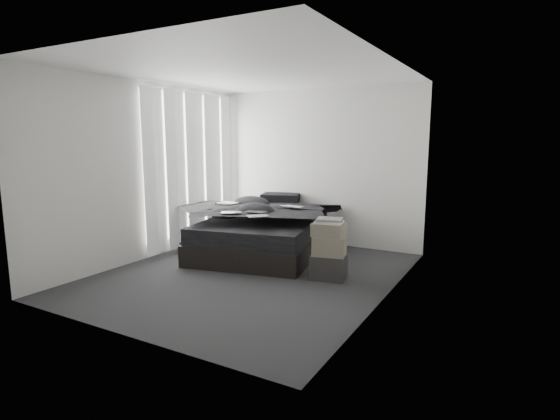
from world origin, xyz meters
The scene contains 25 objects.
floor centered at (0.00, 0.00, 0.00)m, with size 3.60×4.20×0.01m, color #2B2B2D.
ceiling centered at (0.00, 0.00, 2.60)m, with size 3.60×4.20×0.01m, color white.
wall_back centered at (0.00, 2.10, 1.30)m, with size 3.60×0.01×2.60m, color silver.
wall_front centered at (0.00, -2.10, 1.30)m, with size 3.60×0.01×2.60m, color silver.
wall_left centered at (-1.80, 0.00, 1.30)m, with size 0.01×4.20×2.60m, color silver.
wall_right centered at (1.80, 0.00, 1.30)m, with size 0.01×4.20×2.60m, color silver.
window_left centered at (-1.78, 0.90, 1.35)m, with size 0.02×2.00×2.30m, color white.
curtain_left centered at (-1.73, 0.90, 1.28)m, with size 0.06×2.12×2.48m, color white.
bed centered at (-0.43, 1.02, 0.15)m, with size 1.70×2.25×0.31m, color black.
mattress centered at (-0.43, 1.02, 0.43)m, with size 1.64×2.18×0.24m, color black.
duvet centered at (-0.42, 0.97, 0.68)m, with size 1.66×1.92×0.26m, color black.
pillow_lower centered at (-0.66, 1.86, 0.62)m, with size 0.68×0.46×0.15m, color black.
pillow_upper centered at (-0.58, 1.86, 0.77)m, with size 0.63×0.44×0.14m, color black.
laptop centered at (-0.03, 1.16, 0.82)m, with size 0.36×0.23×0.03m, color silver.
comic_a centered at (-0.57, 0.38, 0.81)m, with size 0.28×0.19×0.01m, color black.
comic_b centered at (-0.28, 0.60, 0.82)m, with size 0.28×0.19×0.01m, color black.
comic_c centered at (-0.08, 0.31, 0.82)m, with size 0.28×0.19×0.01m, color black.
side_stand centered at (-1.16, 1.13, 0.36)m, with size 0.39×0.39×0.72m, color black.
papers centered at (-1.15, 1.12, 0.73)m, with size 0.28×0.21×0.01m, color white.
floor_books centered at (-1.59, 0.55, 0.07)m, with size 0.15×0.21×0.15m, color black.
box_lower centered at (0.98, 0.33, 0.16)m, with size 0.43×0.34×0.32m, color black.
box_mid centered at (0.99, 0.32, 0.44)m, with size 0.40×0.32×0.24m, color #686152.
box_upper centered at (0.97, 0.33, 0.64)m, with size 0.38×0.31×0.17m, color #686152.
art_book_white centered at (0.98, 0.33, 0.75)m, with size 0.33×0.26×0.03m, color silver.
art_book_snake centered at (0.99, 0.32, 0.78)m, with size 0.32×0.25×0.03m, color silver.
Camera 1 is at (3.07, -4.68, 1.78)m, focal length 28.00 mm.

